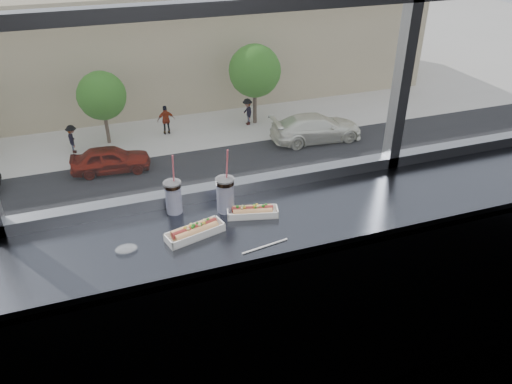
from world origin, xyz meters
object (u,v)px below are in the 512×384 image
object	(u,v)px
soda_cup_right	(225,193)
pedestrian_d	(247,109)
car_near_d	(273,208)
hotdog_tray_left	(195,231)
tree_center	(102,96)
loose_straw	(265,246)
pedestrian_c	(166,117)
wrapper	(126,249)
car_far_b	(110,155)
car_near_e	(387,183)
car_near_c	(158,226)
hotdog_tray_right	(253,211)
tree_right	(255,71)
car_far_c	(317,123)
soda_cup_left	(173,196)
pedestrian_b	(72,136)

from	to	relation	value
soda_cup_right	pedestrian_d	bearing A→B (deg)	71.50
car_near_d	pedestrian_d	xyz separation A→B (m)	(2.74, 11.88, 0.14)
hotdog_tray_left	tree_center	bearing A→B (deg)	74.06
hotdog_tray_left	car_near_d	world-z (taller)	hotdog_tray_left
loose_straw	pedestrian_c	distance (m)	30.88
wrapper	car_far_b	world-z (taller)	wrapper
pedestrian_d	pedestrian_c	size ratio (longest dim) A/B	0.95
hotdog_tray_left	car_near_e	world-z (taller)	hotdog_tray_left
car_near_c	pedestrian_c	size ratio (longest dim) A/B	2.96
car_far_b	hotdog_tray_left	bearing A→B (deg)	-174.99
soda_cup_right	hotdog_tray_left	bearing A→B (deg)	-140.25
hotdog_tray_left	car_far_b	distance (m)	26.71
tree_center	car_far_b	bearing A→B (deg)	-92.69
car_far_b	car_near_d	bearing A→B (deg)	-134.92
loose_straw	hotdog_tray_right	bearing A→B (deg)	74.22
pedestrian_d	tree_right	world-z (taller)	tree_right
wrapper	car_near_d	world-z (taller)	wrapper
car_far_c	car_near_d	xyz separation A→B (m)	(-6.01, -8.00, -0.20)
tree_right	car_far_c	bearing A→B (deg)	-55.91
car_far_b	tree_center	size ratio (longest dim) A/B	1.29
soda_cup_left	pedestrian_d	world-z (taller)	soda_cup_left
car_far_c	car_near_d	world-z (taller)	car_far_c
loose_straw	pedestrian_b	size ratio (longest dim) A/B	0.10
car_far_c	hotdog_tray_left	bearing A→B (deg)	155.27
car_near_d	pedestrian_d	size ratio (longest dim) A/B	2.56
soda_cup_right	car_near_e	distance (m)	23.32
car_far_c	tree_right	xyz separation A→B (m)	(-2.71, 4.00, 2.46)
hotdog_tray_left	car_near_c	world-z (taller)	hotdog_tray_left
tree_center	car_near_c	bearing A→B (deg)	-84.63
loose_straw	car_near_d	bearing A→B (deg)	59.22
hotdog_tray_right	loose_straw	world-z (taller)	hotdog_tray_right
soda_cup_left	pedestrian_b	xyz separation A→B (m)	(-1.64, 27.34, -11.10)
car_near_e	car_near_d	size ratio (longest dim) A/B	1.18
hotdog_tray_left	pedestrian_b	xyz separation A→B (m)	(-1.69, 27.56, -11.04)
car_far_b	soda_cup_right	bearing A→B (deg)	-174.55
hotdog_tray_right	tree_center	world-z (taller)	hotdog_tray_right
car_near_c	pedestrian_c	xyz separation A→B (m)	(2.59, 12.15, -0.01)
pedestrian_b	pedestrian_d	bearing A→B (deg)	-86.81
car_far_b	car_near_e	world-z (taller)	car_near_e
soda_cup_left	tree_center	distance (m)	29.51
loose_straw	car_near_e	distance (m)	23.47
pedestrian_c	wrapper	bearing A→B (deg)	81.17
car_far_b	car_near_e	distance (m)	14.99
loose_straw	car_far_c	size ratio (longest dim) A/B	0.03
hotdog_tray_right	car_near_e	size ratio (longest dim) A/B	0.04
car_far_b	pedestrian_d	world-z (taller)	pedestrian_d
car_near_c	tree_right	xyz separation A→B (m)	(8.60, 12.00, 2.44)
soda_cup_left	loose_straw	bearing A→B (deg)	-52.51
car_far_b	tree_right	xyz separation A→B (m)	(9.92, 4.00, 2.59)
wrapper	car_far_c	world-z (taller)	wrapper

